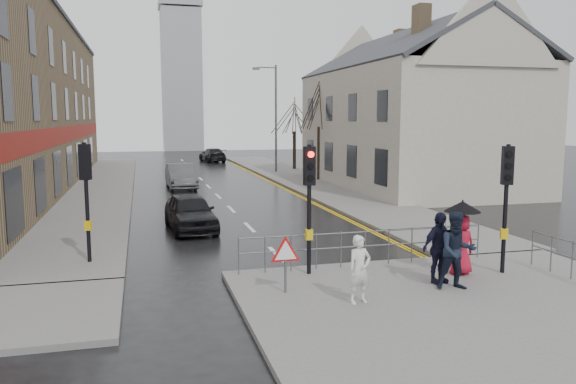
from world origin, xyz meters
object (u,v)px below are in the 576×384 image
pedestrian_d (439,248)px  car_parked (190,212)px  car_mid (181,176)px  pedestrian_a (360,269)px  pedestrian_with_umbrella (461,234)px  pedestrian_b (457,251)px

pedestrian_d → car_parked: size_ratio=0.44×
pedestrian_d → car_parked: pedestrian_d is taller
car_mid → car_parked: bearing=-94.6°
car_parked → pedestrian_a: bearing=-78.4°
pedestrian_with_umbrella → pedestrian_d: pedestrian_with_umbrella is taller
pedestrian_a → car_parked: size_ratio=0.37×
pedestrian_b → pedestrian_a: bearing=-160.7°
pedestrian_with_umbrella → car_mid: (-5.71, 21.32, -0.49)m
car_parked → pedestrian_d: bearing=-63.8°
pedestrian_d → car_mid: bearing=83.7°
pedestrian_with_umbrella → car_mid: 22.07m
pedestrian_b → pedestrian_with_umbrella: size_ratio=0.97×
pedestrian_a → car_mid: (-2.29, 22.78, -0.16)m
pedestrian_d → car_mid: 22.37m
pedestrian_a → pedestrian_with_umbrella: (3.42, 1.47, 0.33)m
pedestrian_with_umbrella → car_parked: 10.50m
pedestrian_b → car_mid: size_ratio=0.42×
pedestrian_a → pedestrian_d: 2.63m
pedestrian_d → car_mid: size_ratio=0.40×
pedestrian_a → car_parked: (-2.85, 9.87, -0.21)m
car_mid → pedestrian_d: bearing=-79.8°
car_mid → pedestrian_a: bearing=-86.4°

